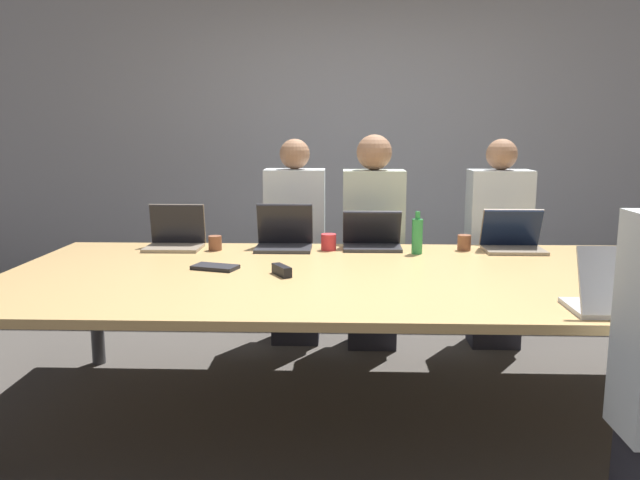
# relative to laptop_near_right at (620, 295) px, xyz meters

# --- Properties ---
(ground_plane) EXTENTS (24.00, 24.00, 0.00)m
(ground_plane) POSITION_rel_laptop_near_right_xyz_m (-0.98, 0.67, -0.82)
(ground_plane) COLOR #4C4742
(curtain_wall) EXTENTS (12.00, 0.06, 2.80)m
(curtain_wall) POSITION_rel_laptop_near_right_xyz_m (-0.98, 3.02, 0.58)
(curtain_wall) COLOR #ADADB2
(curtain_wall) RESTS_ON ground_plane
(conference_table) EXTENTS (3.60, 1.64, 0.74)m
(conference_table) POSITION_rel_laptop_near_right_xyz_m (-0.98, 0.67, -0.12)
(conference_table) COLOR tan
(conference_table) RESTS_ON ground_plane
(laptop_near_right) EXTENTS (0.35, 0.28, 0.27)m
(laptop_near_right) POSITION_rel_laptop_near_right_xyz_m (0.00, 0.00, 0.00)
(laptop_near_right) COLOR #B7B7BC
(laptop_near_right) RESTS_ON conference_table
(laptop_far_center) EXTENTS (0.35, 0.23, 0.23)m
(laptop_far_center) POSITION_rel_laptop_near_right_xyz_m (-0.89, 1.34, -0.01)
(laptop_far_center) COLOR #333338
(laptop_far_center) RESTS_ON conference_table
(person_far_center) EXTENTS (0.40, 0.24, 1.42)m
(person_far_center) POSITION_rel_laptop_near_right_xyz_m (-0.87, 1.70, -0.12)
(person_far_center) COLOR #2D2D38
(person_far_center) RESTS_ON ground_plane
(bottle_far_center) EXTENTS (0.06, 0.06, 0.25)m
(bottle_far_center) POSITION_rel_laptop_near_right_xyz_m (-0.64, 1.19, 0.03)
(bottle_far_center) COLOR green
(bottle_far_center) RESTS_ON conference_table
(laptop_far_right) EXTENTS (0.35, 0.25, 0.25)m
(laptop_far_right) POSITION_rel_laptop_near_right_xyz_m (-0.06, 1.30, -0.01)
(laptop_far_right) COLOR gray
(laptop_far_right) RESTS_ON conference_table
(person_far_right) EXTENTS (0.40, 0.24, 1.39)m
(person_far_right) POSITION_rel_laptop_near_right_xyz_m (-0.04, 1.75, -0.14)
(person_far_right) COLOR #2D2D38
(person_far_right) RESTS_ON ground_plane
(cup_far_right) EXTENTS (0.08, 0.08, 0.09)m
(cup_far_right) POSITION_rel_laptop_near_right_xyz_m (-0.35, 1.30, -0.03)
(cup_far_right) COLOR brown
(cup_far_right) RESTS_ON conference_table
(laptop_far_midleft) EXTENTS (0.34, 0.27, 0.27)m
(laptop_far_midleft) POSITION_rel_laptop_near_right_xyz_m (-1.42, 1.32, 0.00)
(laptop_far_midleft) COLOR #333338
(laptop_far_midleft) RESTS_ON conference_table
(person_far_midleft) EXTENTS (0.40, 0.24, 1.39)m
(person_far_midleft) POSITION_rel_laptop_near_right_xyz_m (-1.39, 1.78, -0.14)
(person_far_midleft) COLOR #2D2D38
(person_far_midleft) RESTS_ON ground_plane
(cup_far_midleft) EXTENTS (0.09, 0.09, 0.10)m
(cup_far_midleft) POSITION_rel_laptop_near_right_xyz_m (-1.15, 1.28, -0.03)
(cup_far_midleft) COLOR red
(cup_far_midleft) RESTS_ON conference_table
(laptop_far_left) EXTENTS (0.34, 0.26, 0.26)m
(laptop_far_left) POSITION_rel_laptop_near_right_xyz_m (-2.08, 1.32, -0.00)
(laptop_far_left) COLOR gray
(laptop_far_left) RESTS_ON conference_table
(cup_far_left) EXTENTS (0.08, 0.08, 0.09)m
(cup_far_left) POSITION_rel_laptop_near_right_xyz_m (-1.83, 1.25, -0.03)
(cup_far_left) COLOR brown
(cup_far_left) RESTS_ON conference_table
(stapler) EXTENTS (0.11, 0.15, 0.05)m
(stapler) POSITION_rel_laptop_near_right_xyz_m (-1.37, 0.61, -0.05)
(stapler) COLOR black
(stapler) RESTS_ON conference_table
(notebook) EXTENTS (0.25, 0.18, 0.02)m
(notebook) POSITION_rel_laptop_near_right_xyz_m (-1.72, 0.74, -0.07)
(notebook) COLOR #232328
(notebook) RESTS_ON conference_table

